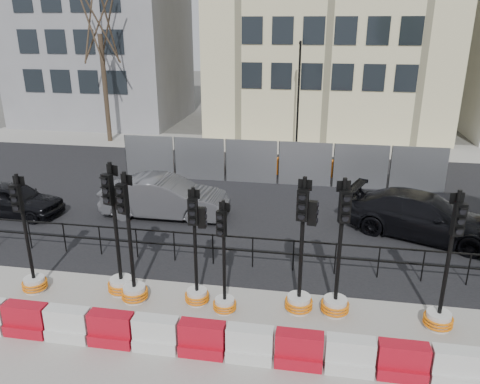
% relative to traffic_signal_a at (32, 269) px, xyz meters
% --- Properties ---
extents(ground, '(120.00, 120.00, 0.00)m').
position_rel_traffic_signal_a_xyz_m(ground, '(5.65, 1.08, -0.69)').
color(ground, '#51514C').
rests_on(ground, ground).
extents(sidewalk_near, '(40.00, 6.00, 0.02)m').
position_rel_traffic_signal_a_xyz_m(sidewalk_near, '(5.65, -1.92, -0.68)').
color(sidewalk_near, gray).
rests_on(sidewalk_near, ground).
extents(road, '(40.00, 14.00, 0.03)m').
position_rel_traffic_signal_a_xyz_m(road, '(5.65, 8.08, -0.68)').
color(road, black).
rests_on(road, ground).
extents(sidewalk_far, '(40.00, 4.00, 0.02)m').
position_rel_traffic_signal_a_xyz_m(sidewalk_far, '(5.65, 17.08, -0.68)').
color(sidewalk_far, gray).
rests_on(sidewalk_far, ground).
extents(building_grey, '(11.00, 9.06, 14.00)m').
position_rel_traffic_signal_a_xyz_m(building_grey, '(-8.35, 23.07, 6.31)').
color(building_grey, gray).
rests_on(building_grey, ground).
extents(kerb_railing, '(18.00, 0.04, 1.00)m').
position_rel_traffic_signal_a_xyz_m(kerb_railing, '(5.65, 2.28, -0.01)').
color(kerb_railing, black).
rests_on(kerb_railing, ground).
extents(heras_fencing, '(14.33, 1.72, 2.00)m').
position_rel_traffic_signal_a_xyz_m(heras_fencing, '(5.16, 10.80, 0.02)').
color(heras_fencing, gray).
rests_on(heras_fencing, ground).
extents(lamp_post_far, '(0.12, 0.56, 6.00)m').
position_rel_traffic_signal_a_xyz_m(lamp_post_far, '(6.15, 16.06, 2.53)').
color(lamp_post_far, black).
rests_on(lamp_post_far, ground).
extents(tree_bare_far, '(2.00, 2.00, 9.00)m').
position_rel_traffic_signal_a_xyz_m(tree_bare_far, '(-5.35, 16.58, 5.96)').
color(tree_bare_far, '#473828').
rests_on(tree_bare_far, ground).
extents(barrier_row, '(14.65, 0.50, 0.80)m').
position_rel_traffic_signal_a_xyz_m(barrier_row, '(5.65, -1.72, -0.33)').
color(barrier_row, '#AC0D14').
rests_on(barrier_row, ground).
extents(traffic_signal_a, '(0.66, 0.66, 3.35)m').
position_rel_traffic_signal_a_xyz_m(traffic_signal_a, '(0.00, 0.00, 0.00)').
color(traffic_signal_a, white).
rests_on(traffic_signal_a, ground).
extents(traffic_signal_b, '(0.73, 0.73, 3.69)m').
position_rel_traffic_signal_a_xyz_m(traffic_signal_b, '(2.38, 0.30, 0.19)').
color(traffic_signal_b, white).
rests_on(traffic_signal_b, ground).
extents(traffic_signal_c, '(0.70, 0.70, 3.55)m').
position_rel_traffic_signal_a_xyz_m(traffic_signal_c, '(2.85, 0.01, 0.04)').
color(traffic_signal_c, white).
rests_on(traffic_signal_c, ground).
extents(traffic_signal_d, '(0.63, 0.63, 3.21)m').
position_rel_traffic_signal_a_xyz_m(traffic_signal_d, '(4.51, 0.17, 0.07)').
color(traffic_signal_d, white).
rests_on(traffic_signal_d, ground).
extents(traffic_signal_e, '(0.59, 0.59, 3.02)m').
position_rel_traffic_signal_a_xyz_m(traffic_signal_e, '(5.27, -0.07, -0.07)').
color(traffic_signal_e, white).
rests_on(traffic_signal_e, ground).
extents(traffic_signal_f, '(0.71, 0.71, 3.58)m').
position_rel_traffic_signal_a_xyz_m(traffic_signal_f, '(7.13, 0.26, 0.16)').
color(traffic_signal_f, white).
rests_on(traffic_signal_f, ground).
extents(traffic_signal_g, '(0.71, 0.71, 3.59)m').
position_rel_traffic_signal_a_xyz_m(traffic_signal_g, '(8.02, 0.30, 0.05)').
color(traffic_signal_g, white).
rests_on(traffic_signal_g, ground).
extents(traffic_signal_h, '(0.69, 0.69, 3.51)m').
position_rel_traffic_signal_a_xyz_m(traffic_signal_h, '(10.43, 0.12, 0.03)').
color(traffic_signal_h, white).
rests_on(traffic_signal_h, ground).
extents(car_a, '(2.11, 3.95, 1.26)m').
position_rel_traffic_signal_a_xyz_m(car_a, '(-3.80, 4.82, -0.06)').
color(car_a, black).
rests_on(car_a, ground).
extents(car_b, '(1.71, 4.69, 1.54)m').
position_rel_traffic_signal_a_xyz_m(car_b, '(1.85, 5.65, 0.08)').
color(car_b, '#494A4E').
rests_on(car_b, ground).
extents(car_c, '(5.57, 6.54, 1.49)m').
position_rel_traffic_signal_a_xyz_m(car_c, '(11.02, 5.45, 0.05)').
color(car_c, black).
rests_on(car_c, ground).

